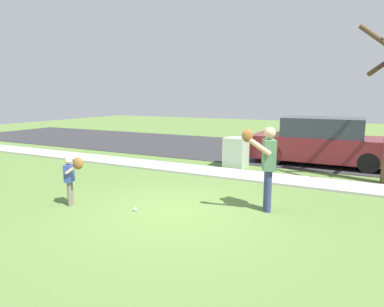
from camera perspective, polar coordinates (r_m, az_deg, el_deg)
The scene contains 8 objects.
ground_plane at distance 10.14m, azimuth 7.12°, elevation -3.80°, with size 48.00×48.00×0.00m, color #567538.
sidewalk_strip at distance 10.22m, azimuth 7.32°, elevation -3.52°, with size 36.00×1.20×0.06m, color #A3A39E.
road_surface at distance 14.94m, azimuth 13.86°, elevation 0.42°, with size 36.00×6.80×0.02m, color #2D2D30.
person_adult at distance 6.97m, azimuth 12.68°, elevation -1.12°, with size 0.65×0.82×1.76m.
person_child at distance 7.64m, azimuth -19.92°, elevation -3.34°, with size 0.57×0.35×1.10m.
baseball at distance 7.15m, azimuth -9.71°, elevation -9.37°, with size 0.07×0.07×0.07m, color white.
utility_cabinet at distance 11.35m, azimuth 7.53°, elevation 0.22°, with size 0.70×0.76×1.00m, color #9EB293.
parked_suv_maroon at distance 12.43m, azimuth 21.36°, elevation 1.83°, with size 4.70×1.90×1.63m.
Camera 1 is at (3.34, -5.77, 2.37)m, focal length 31.17 mm.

